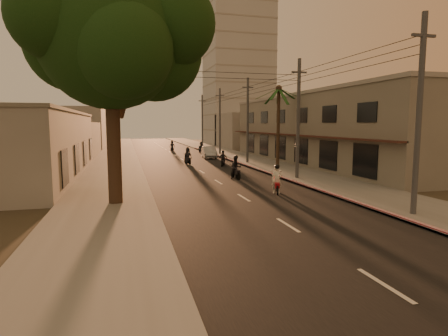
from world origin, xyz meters
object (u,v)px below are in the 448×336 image
at_px(scooter_red, 277,180).
at_px(scooter_mid_a, 236,168).
at_px(broadleaf_tree, 118,38).
at_px(scooter_mid_b, 223,159).
at_px(parked_car, 209,152).
at_px(scooter_far_c, 172,146).
at_px(scooter_far_a, 188,156).
at_px(palm_tree, 279,93).
at_px(scooter_far_b, 201,148).

relative_size(scooter_red, scooter_mid_a, 0.95).
bearing_deg(broadleaf_tree, scooter_mid_b, 58.61).
bearing_deg(parked_car, scooter_red, -86.66).
distance_m(parked_car, scooter_far_c, 13.47).
relative_size(scooter_red, scooter_far_c, 1.04).
bearing_deg(parked_car, scooter_far_c, 108.64).
bearing_deg(scooter_mid_a, scooter_far_c, 88.08).
relative_size(parked_car, scooter_far_c, 2.68).
xyz_separation_m(scooter_far_a, parked_car, (3.65, 6.10, -0.08)).
relative_size(scooter_far_a, scooter_far_c, 1.06).
height_order(scooter_far_a, parked_car, scooter_far_a).
distance_m(scooter_red, scooter_far_c, 37.17).
relative_size(scooter_red, parked_car, 0.39).
height_order(broadleaf_tree, scooter_far_c, broadleaf_tree).
relative_size(scooter_mid_a, scooter_mid_b, 1.17).
height_order(palm_tree, scooter_far_c, palm_tree).
bearing_deg(palm_tree, broadleaf_tree, -136.52).
distance_m(scooter_mid_b, scooter_far_a, 4.27).
height_order(broadleaf_tree, scooter_far_a, broadleaf_tree).
relative_size(broadleaf_tree, scooter_far_c, 7.09).
xyz_separation_m(scooter_far_b, parked_car, (-0.68, -8.31, -0.02)).
bearing_deg(scooter_far_b, scooter_mid_b, -103.60).
height_order(scooter_mid_a, parked_car, scooter_mid_a).
relative_size(scooter_mid_a, scooter_far_a, 1.03).
relative_size(scooter_red, scooter_mid_b, 1.12).
height_order(scooter_far_a, scooter_far_b, scooter_far_a).
relative_size(scooter_mid_a, scooter_far_b, 1.13).
distance_m(scooter_mid_a, scooter_mid_b, 8.59).
xyz_separation_m(scooter_mid_b, parked_car, (0.63, 9.12, 0.00)).
xyz_separation_m(scooter_red, scooter_mid_a, (-0.68, 6.36, 0.03)).
xyz_separation_m(scooter_far_a, scooter_far_c, (0.72, 19.24, -0.06)).
bearing_deg(scooter_far_b, scooter_mid_a, -104.82).
bearing_deg(scooter_far_a, palm_tree, -40.51).
xyz_separation_m(scooter_far_a, scooter_far_b, (4.33, 14.41, -0.06)).
relative_size(scooter_mid_b, scooter_far_a, 0.88).
distance_m(scooter_mid_b, parked_car, 9.14).
bearing_deg(scooter_far_c, scooter_far_a, -87.98).
bearing_deg(scooter_red, palm_tree, 85.57).
xyz_separation_m(scooter_mid_b, scooter_far_c, (-2.30, 22.26, 0.02)).
xyz_separation_m(palm_tree, scooter_mid_a, (-6.31, -6.79, -6.32)).
bearing_deg(scooter_far_a, scooter_far_c, 77.56).
relative_size(palm_tree, scooter_far_b, 4.95).
height_order(scooter_far_b, parked_car, scooter_far_b).
bearing_deg(scooter_far_a, broadleaf_tree, -119.53).
relative_size(scooter_mid_b, scooter_far_c, 0.93).
height_order(scooter_mid_a, scooter_far_c, scooter_mid_a).
height_order(parked_car, scooter_far_c, scooter_far_c).
distance_m(palm_tree, scooter_mid_a, 11.22).
bearing_deg(scooter_far_a, scooter_mid_a, -91.31).
distance_m(scooter_red, scooter_far_a, 18.06).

